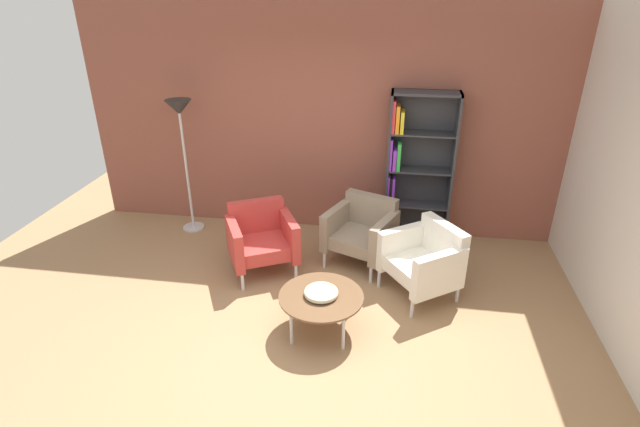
% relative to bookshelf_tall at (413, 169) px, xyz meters
% --- Properties ---
extents(ground_plane, '(8.32, 8.32, 0.00)m').
position_rel_bookshelf_tall_xyz_m(ground_plane, '(-1.01, -2.25, -0.96)').
color(ground_plane, '#9E7751').
extents(brick_back_panel, '(6.40, 0.12, 2.90)m').
position_rel_bookshelf_tall_xyz_m(brick_back_panel, '(-1.01, 0.21, 0.49)').
color(brick_back_panel, brown).
rests_on(brick_back_panel, ground_plane).
extents(bookshelf_tall, '(0.80, 0.30, 1.90)m').
position_rel_bookshelf_tall_xyz_m(bookshelf_tall, '(0.00, 0.00, 0.00)').
color(bookshelf_tall, '#333338').
rests_on(bookshelf_tall, ground_plane).
extents(coffee_table_low, '(0.80, 0.80, 0.40)m').
position_rel_bookshelf_tall_xyz_m(coffee_table_low, '(-0.84, -2.02, -0.58)').
color(coffee_table_low, brown).
rests_on(coffee_table_low, ground_plane).
extents(decorative_bowl, '(0.32, 0.32, 0.05)m').
position_rel_bookshelf_tall_xyz_m(decorative_bowl, '(-0.84, -2.02, -0.52)').
color(decorative_bowl, beige).
rests_on(decorative_bowl, coffee_table_low).
extents(armchair_corner_red, '(0.90, 0.87, 0.78)m').
position_rel_bookshelf_tall_xyz_m(armchair_corner_red, '(-0.56, -0.69, -0.54)').
color(armchair_corner_red, gray).
rests_on(armchair_corner_red, ground_plane).
extents(armchair_by_bookshelf, '(0.92, 0.90, 0.78)m').
position_rel_bookshelf_tall_xyz_m(armchair_by_bookshelf, '(-1.67, -1.04, -0.54)').
color(armchair_by_bookshelf, '#B73833').
rests_on(armchair_by_bookshelf, ground_plane).
extents(armchair_near_window, '(0.93, 0.95, 0.78)m').
position_rel_bookshelf_tall_xyz_m(armchair_near_window, '(0.14, -1.24, -0.54)').
color(armchair_near_window, white).
rests_on(armchair_near_window, ground_plane).
extents(floor_lamp_torchiere, '(0.32, 0.32, 1.74)m').
position_rel_bookshelf_tall_xyz_m(floor_lamp_torchiere, '(-2.87, -0.19, 0.49)').
color(floor_lamp_torchiere, silver).
rests_on(floor_lamp_torchiere, ground_plane).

